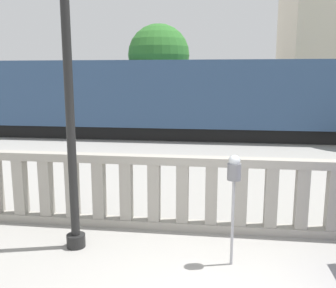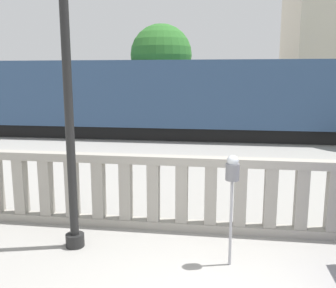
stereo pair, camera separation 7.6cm
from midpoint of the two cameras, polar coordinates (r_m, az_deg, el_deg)
The scene contains 4 objects.
balustrade at distance 6.40m, azimuth 8.49°, elevation -7.73°, with size 15.17×0.24×1.29m.
parking_meter at distance 5.14m, azimuth 9.60°, elevation -4.83°, with size 0.19×0.19×1.58m.
train_near at distance 15.90m, azimuth 10.85°, elevation 6.90°, with size 25.41×2.80×3.80m.
tree_left at distance 17.76m, azimuth -1.54°, elevation 13.30°, with size 2.83×2.83×4.94m.
Camera 1 is at (-0.16, -3.60, 2.63)m, focal length 40.00 mm.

